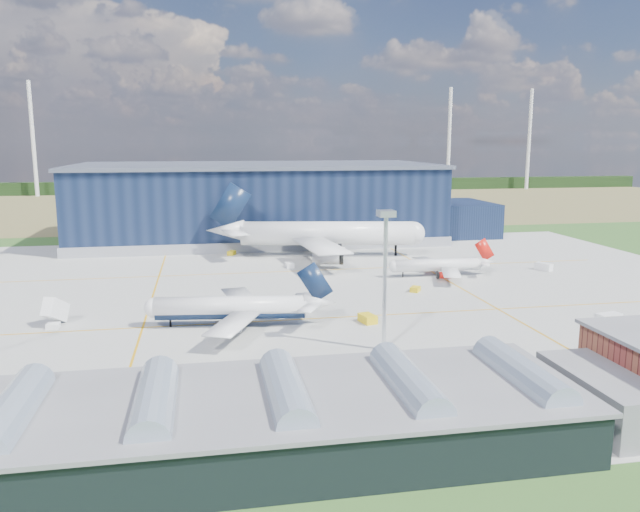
% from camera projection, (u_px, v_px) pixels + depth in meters
% --- Properties ---
extents(ground, '(600.00, 600.00, 0.00)m').
position_uv_depth(ground, '(296.00, 306.00, 129.37)').
color(ground, '#2B5620').
rests_on(ground, ground).
extents(apron, '(220.00, 160.00, 0.08)m').
position_uv_depth(apron, '(290.00, 295.00, 139.03)').
color(apron, '#AEAEA8').
rests_on(apron, ground).
extents(farmland, '(600.00, 220.00, 0.01)m').
position_uv_depth(farmland, '(238.00, 204.00, 342.05)').
color(farmland, olive).
rests_on(farmland, ground).
extents(treeline, '(600.00, 8.00, 8.00)m').
position_uv_depth(treeline, '(231.00, 186.00, 418.67)').
color(treeline, black).
rests_on(treeline, ground).
extents(hangar, '(145.00, 62.00, 26.10)m').
position_uv_depth(hangar, '(265.00, 205.00, 219.42)').
color(hangar, '#0F1A33').
rests_on(hangar, ground).
extents(glass_concourse, '(78.00, 23.00, 8.60)m').
position_uv_depth(glass_concourse, '(318.00, 414.00, 69.53)').
color(glass_concourse, black).
rests_on(glass_concourse, ground).
extents(light_mast_center, '(2.60, 2.60, 23.00)m').
position_uv_depth(light_mast_center, '(385.00, 258.00, 99.37)').
color(light_mast_center, silver).
rests_on(light_mast_center, ground).
extents(airliner_navy, '(39.66, 38.99, 11.56)m').
position_uv_depth(airliner_navy, '(230.00, 296.00, 114.20)').
color(airliner_navy, white).
rests_on(airliner_navy, ground).
extents(airliner_red, '(29.29, 28.69, 9.24)m').
position_uv_depth(airliner_red, '(437.00, 259.00, 156.87)').
color(airliner_red, white).
rests_on(airliner_red, ground).
extents(airliner_widebody, '(75.26, 74.12, 21.21)m').
position_uv_depth(airliner_widebody, '(327.00, 221.00, 183.78)').
color(airliner_widebody, white).
rests_on(airliner_widebody, ground).
extents(gse_tug_a, '(3.18, 4.28, 1.60)m').
position_uv_depth(gse_tug_a, '(368.00, 319.00, 117.35)').
color(gse_tug_a, yellow).
rests_on(gse_tug_a, ground).
extents(gse_tug_b, '(3.12, 3.34, 1.20)m').
position_uv_depth(gse_tug_b, '(415.00, 289.00, 141.52)').
color(gse_tug_b, yellow).
rests_on(gse_tug_b, ground).
extents(gse_van_a, '(6.15, 3.59, 2.52)m').
position_uv_depth(gse_van_a, '(481.00, 371.00, 89.23)').
color(gse_van_a, white).
rests_on(gse_van_a, ground).
extents(gse_cart_a, '(2.21, 3.20, 1.35)m').
position_uv_depth(gse_cart_a, '(290.00, 265.00, 168.70)').
color(gse_cart_a, white).
rests_on(gse_cart_a, ground).
extents(gse_van_b, '(3.81, 4.79, 2.00)m').
position_uv_depth(gse_van_b, '(544.00, 267.00, 164.94)').
color(gse_van_b, white).
rests_on(gse_van_b, ground).
extents(gse_tug_c, '(2.90, 3.46, 1.30)m').
position_uv_depth(gse_tug_c, '(232.00, 253.00, 187.29)').
color(gse_tug_c, yellow).
rests_on(gse_tug_c, ground).
extents(gse_cart_b, '(3.91, 3.85, 1.43)m').
position_uv_depth(gse_cart_b, '(339.00, 249.00, 193.23)').
color(gse_cart_b, white).
rests_on(gse_cart_b, ground).
extents(gse_van_c, '(5.05, 3.14, 2.26)m').
position_uv_depth(gse_van_c, '(609.00, 319.00, 115.75)').
color(gse_van_c, white).
rests_on(gse_van_c, ground).
extents(airstair, '(3.95, 5.98, 3.56)m').
position_uv_depth(airstair, '(56.00, 315.00, 115.96)').
color(airstair, white).
rests_on(airstair, ground).
extents(car_b, '(3.42, 2.29, 1.07)m').
position_uv_depth(car_b, '(640.00, 369.00, 92.12)').
color(car_b, '#99999E').
rests_on(car_b, ground).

